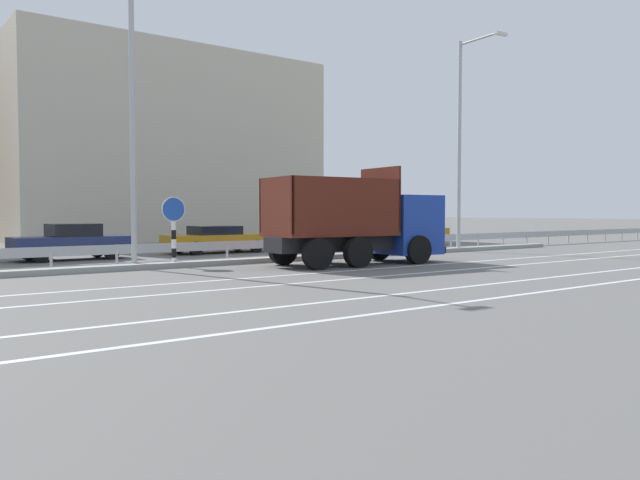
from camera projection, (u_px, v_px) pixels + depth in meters
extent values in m
plane|color=#605E5B|center=(309.00, 263.00, 22.92)|extent=(320.00, 320.00, 0.00)
cube|color=silver|center=(388.00, 268.00, 20.99)|extent=(59.39, 0.16, 0.01)
cube|color=silver|center=(430.00, 272.00, 19.47)|extent=(59.39, 0.16, 0.01)
cube|color=silver|center=(517.00, 281.00, 16.94)|extent=(59.39, 0.16, 0.01)
cube|color=silver|center=(576.00, 287.00, 15.54)|extent=(59.39, 0.16, 0.01)
cube|color=gray|center=(285.00, 258.00, 24.18)|extent=(32.66, 1.10, 0.18)
cube|color=#9EA0A5|center=(274.00, 244.00, 24.81)|extent=(59.39, 0.04, 0.32)
cylinder|color=#ADADB2|center=(51.00, 262.00, 19.78)|extent=(0.09, 0.09, 0.62)
cylinder|color=#ADADB2|center=(117.00, 259.00, 21.04)|extent=(0.09, 0.09, 0.62)
cylinder|color=#ADADB2|center=(175.00, 256.00, 22.30)|extent=(0.09, 0.09, 0.62)
cylinder|color=#ADADB2|center=(227.00, 254.00, 23.56)|extent=(0.09, 0.09, 0.62)
cylinder|color=#ADADB2|center=(274.00, 252.00, 24.82)|extent=(0.09, 0.09, 0.62)
cylinder|color=#ADADB2|center=(316.00, 250.00, 26.08)|extent=(0.09, 0.09, 0.62)
cylinder|color=#ADADB2|center=(355.00, 248.00, 27.34)|extent=(0.09, 0.09, 0.62)
cylinder|color=#ADADB2|center=(390.00, 246.00, 28.60)|extent=(0.09, 0.09, 0.62)
cylinder|color=#ADADB2|center=(422.00, 245.00, 29.86)|extent=(0.09, 0.09, 0.62)
cylinder|color=#ADADB2|center=(451.00, 244.00, 31.13)|extent=(0.09, 0.09, 0.62)
cylinder|color=#ADADB2|center=(478.00, 242.00, 32.39)|extent=(0.09, 0.09, 0.62)
cylinder|color=#ADADB2|center=(503.00, 241.00, 33.65)|extent=(0.09, 0.09, 0.62)
cylinder|color=#ADADB2|center=(527.00, 240.00, 34.91)|extent=(0.09, 0.09, 0.62)
cylinder|color=#ADADB2|center=(548.00, 239.00, 36.17)|extent=(0.09, 0.09, 0.62)
cylinder|color=#ADADB2|center=(568.00, 238.00, 37.43)|extent=(0.09, 0.09, 0.62)
cylinder|color=#ADADB2|center=(587.00, 237.00, 38.69)|extent=(0.09, 0.09, 0.62)
cylinder|color=#ADADB2|center=(605.00, 237.00, 39.95)|extent=(0.09, 0.09, 0.62)
cylinder|color=#ADADB2|center=(622.00, 236.00, 41.21)|extent=(0.09, 0.09, 0.62)
cylinder|color=#ADADB2|center=(637.00, 235.00, 42.47)|extent=(0.09, 0.09, 0.62)
cube|color=#19389E|center=(404.00, 225.00, 23.60)|extent=(2.17, 2.52, 2.19)
cube|color=black|center=(424.00, 214.00, 24.12)|extent=(0.19, 2.03, 0.83)
cube|color=black|center=(424.00, 248.00, 24.19)|extent=(0.29, 2.32, 0.24)
cube|color=black|center=(331.00, 243.00, 21.86)|extent=(4.72, 1.67, 0.53)
cube|color=#511E14|center=(331.00, 234.00, 21.85)|extent=(4.61, 2.62, 0.12)
cube|color=#511E14|center=(315.00, 206.00, 22.72)|extent=(4.44, 0.46, 1.87)
cube|color=#511E14|center=(349.00, 205.00, 20.88)|extent=(4.44, 0.46, 1.87)
cube|color=#511E14|center=(380.00, 200.00, 22.95)|extent=(0.28, 2.27, 2.34)
cube|color=#511E14|center=(276.00, 205.00, 20.64)|extent=(0.28, 2.27, 1.87)
cylinder|color=black|center=(379.00, 247.00, 24.46)|extent=(1.06, 0.40, 1.04)
cylinder|color=black|center=(418.00, 250.00, 22.50)|extent=(1.06, 0.40, 1.04)
cylinder|color=black|center=(321.00, 249.00, 23.04)|extent=(1.06, 0.40, 1.04)
cylinder|color=black|center=(358.00, 252.00, 21.08)|extent=(1.06, 0.40, 1.04)
cylinder|color=black|center=(283.00, 250.00, 22.17)|extent=(1.06, 0.40, 1.04)
cylinder|color=black|center=(318.00, 254.00, 20.21)|extent=(1.06, 0.40, 1.04)
cylinder|color=white|center=(174.00, 262.00, 21.41)|extent=(0.16, 0.16, 0.32)
cylinder|color=black|center=(174.00, 253.00, 21.39)|extent=(0.16, 0.16, 0.32)
cylinder|color=white|center=(174.00, 244.00, 21.38)|extent=(0.16, 0.16, 0.32)
cylinder|color=black|center=(174.00, 235.00, 21.37)|extent=(0.16, 0.16, 0.32)
cylinder|color=white|center=(174.00, 225.00, 21.35)|extent=(0.16, 0.16, 0.32)
cylinder|color=#1E4CB2|center=(173.00, 209.00, 21.33)|extent=(0.79, 0.03, 0.79)
cylinder|color=white|center=(173.00, 209.00, 21.33)|extent=(0.85, 0.02, 0.85)
cylinder|color=#ADADB2|center=(133.00, 132.00, 20.53)|extent=(0.18, 0.18, 9.07)
cylinder|color=#ADADB2|center=(459.00, 147.00, 29.77)|extent=(0.18, 0.18, 9.98)
cylinder|color=#ADADB2|center=(480.00, 38.00, 28.50)|extent=(0.32, 2.48, 0.10)
cube|color=silver|center=(501.00, 34.00, 27.45)|extent=(0.71, 0.26, 0.12)
cube|color=navy|center=(70.00, 244.00, 24.51)|extent=(4.36, 1.89, 0.63)
cube|color=black|center=(73.00, 230.00, 24.56)|extent=(1.86, 1.60, 0.50)
cylinder|color=black|center=(40.00, 255.00, 23.03)|extent=(0.61, 0.22, 0.60)
cylinder|color=black|center=(28.00, 253.00, 24.34)|extent=(0.61, 0.22, 0.60)
cylinder|color=black|center=(112.00, 252.00, 24.70)|extent=(0.61, 0.22, 0.60)
cylinder|color=black|center=(97.00, 250.00, 26.01)|extent=(0.61, 0.22, 0.60)
cube|color=#B27A14|center=(218.00, 240.00, 28.73)|extent=(4.90, 1.97, 0.55)
cube|color=black|center=(215.00, 230.00, 28.62)|extent=(2.07, 1.71, 0.39)
cylinder|color=black|center=(237.00, 245.00, 30.37)|extent=(0.60, 0.21, 0.60)
cylinder|color=black|center=(256.00, 246.00, 28.90)|extent=(0.60, 0.21, 0.60)
cylinder|color=black|center=(179.00, 247.00, 28.58)|extent=(0.60, 0.21, 0.60)
cylinder|color=black|center=(196.00, 248.00, 27.11)|extent=(0.60, 0.21, 0.60)
cube|color=black|center=(332.00, 235.00, 32.62)|extent=(4.75, 1.97, 0.76)
cube|color=black|center=(330.00, 224.00, 32.51)|extent=(2.02, 1.67, 0.39)
cylinder|color=black|center=(344.00, 241.00, 34.19)|extent=(0.61, 0.22, 0.60)
cylinder|color=black|center=(364.00, 242.00, 32.77)|extent=(0.61, 0.22, 0.60)
cylinder|color=black|center=(300.00, 242.00, 32.51)|extent=(0.61, 0.22, 0.60)
cylinder|color=black|center=(319.00, 244.00, 31.08)|extent=(0.61, 0.22, 0.60)
cube|color=#B27A14|center=(413.00, 234.00, 35.69)|extent=(4.19, 2.08, 0.67)
cube|color=black|center=(411.00, 225.00, 35.60)|extent=(1.82, 1.70, 0.41)
cylinder|color=black|center=(419.00, 239.00, 37.12)|extent=(0.61, 0.24, 0.60)
cylinder|color=black|center=(439.00, 240.00, 35.68)|extent=(0.61, 0.24, 0.60)
cylinder|color=black|center=(386.00, 240.00, 35.74)|extent=(0.61, 0.24, 0.60)
cylinder|color=black|center=(406.00, 241.00, 34.30)|extent=(0.61, 0.24, 0.60)
cube|color=beige|center=(164.00, 149.00, 43.46)|extent=(20.56, 9.84, 12.64)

